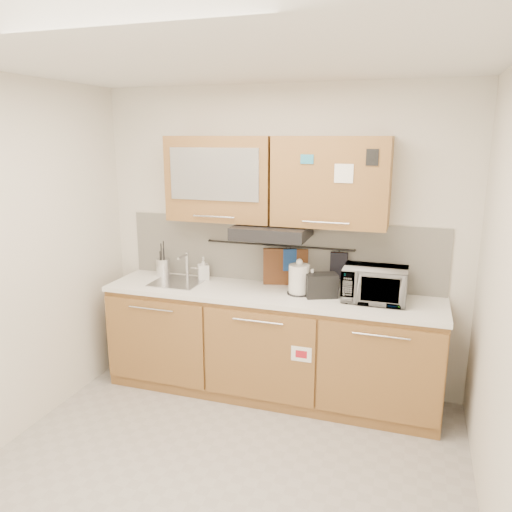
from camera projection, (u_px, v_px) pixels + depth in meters
The scene contains 20 objects.
floor at pixel (217, 480), 3.25m from camera, with size 3.20×3.20×0.00m, color #9E9993.
ceiling at pixel (208, 55), 2.64m from camera, with size 3.20×3.20×0.00m, color white.
wall_back at pixel (280, 240), 4.33m from camera, with size 3.20×3.20×0.00m, color silver.
wall_right at pixel (512, 319), 2.46m from camera, with size 3.00×3.00×0.00m, color silver.
base_cabinet at pixel (269, 349), 4.26m from camera, with size 2.80×0.64×0.88m.
countertop at pixel (270, 294), 4.14m from camera, with size 2.82×0.62×0.04m, color white.
backsplash at pixel (279, 251), 4.34m from camera, with size 2.80×0.02×0.56m, color silver.
upper_cabinets at pixel (274, 180), 4.04m from camera, with size 1.82×0.37×0.70m.
range_hood at pixel (272, 231), 4.07m from camera, with size 0.60×0.46×0.10m, color black.
sink at pixel (178, 282), 4.40m from camera, with size 0.42×0.40×0.26m.
utensil_rail at pixel (278, 246), 4.29m from camera, with size 0.02×0.02×1.30m, color black.
utensil_crock at pixel (163, 267), 4.59m from camera, with size 0.13×0.13×0.33m.
kettle at pixel (299, 280), 4.06m from camera, with size 0.21×0.19×0.30m.
toaster at pixel (321, 285), 3.99m from camera, with size 0.29×0.24×0.19m.
microwave at pixel (375, 284), 3.88m from camera, with size 0.49×0.33×0.27m, color #999999.
soap_bottle at pixel (203, 268), 4.47m from camera, with size 0.09×0.09×0.20m, color #999999.
cutting_board at pixel (285, 275), 4.32m from camera, with size 0.38×0.03×0.47m, color brown.
oven_mitt at pixel (290, 260), 4.28m from camera, with size 0.11×0.03×0.19m, color navy.
dark_pouch at pixel (339, 266), 4.15m from camera, with size 0.14×0.04×0.22m, color black.
pot_holder at pixel (338, 261), 4.15m from camera, with size 0.12×0.02×0.14m, color red.
Camera 1 is at (1.11, -2.60, 2.19)m, focal length 35.00 mm.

